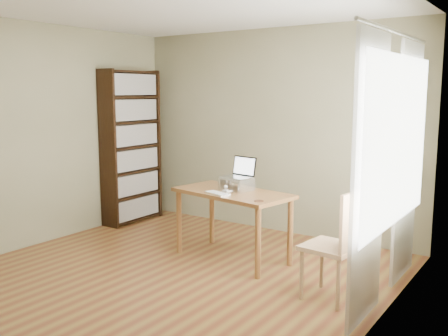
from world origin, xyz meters
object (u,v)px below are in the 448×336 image
cat (239,184)px  chair (339,241)px  laptop (239,172)px  keyboard (217,193)px  desk (232,201)px  bookshelf (131,147)px

cat → chair: bearing=-13.9°
laptop → cat: (0.01, -0.02, -0.13)m
keyboard → cat: cat is taller
cat → desk: bearing=-89.4°
laptop → chair: size_ratio=0.35×
desk → keyboard: 0.25m
keyboard → cat: bearing=95.7°
chair → keyboard: bearing=178.7°
desk → bookshelf: bearing=174.1°
bookshelf → desk: bearing=-15.7°
desk → cat: size_ratio=2.92×
bookshelf → desk: 2.17m
bookshelf → chair: bookshelf is taller
keyboard → chair: size_ratio=0.31×
laptop → cat: bearing=-53.2°
laptop → keyboard: laptop is taller
cat → chair: 1.47m
cat → keyboard: bearing=-93.4°
cat → chair: chair is taller
desk → cat: 0.20m
desk → laptop: size_ratio=3.95×
keyboard → desk: bearing=93.7°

